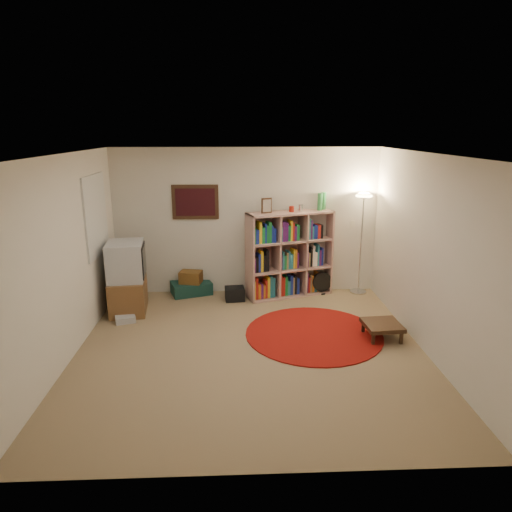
% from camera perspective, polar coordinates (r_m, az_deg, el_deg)
% --- Properties ---
extents(room, '(4.54, 4.54, 2.54)m').
position_cam_1_polar(room, '(5.68, -1.31, 0.05)').
color(room, '#876F4F').
rests_on(room, ground).
extents(bookshelf, '(1.52, 0.84, 1.75)m').
position_cam_1_polar(bookshelf, '(7.76, 4.04, 0.04)').
color(bookshelf, tan).
rests_on(bookshelf, ground).
extents(floor_lamp, '(0.44, 0.44, 1.77)m').
position_cam_1_polar(floor_lamp, '(7.90, 13.25, 5.60)').
color(floor_lamp, silver).
rests_on(floor_lamp, ground).
extents(floor_fan, '(0.35, 0.21, 0.40)m').
position_cam_1_polar(floor_fan, '(8.03, 8.23, -3.35)').
color(floor_fan, black).
rests_on(floor_fan, ground).
extents(tv_stand, '(0.62, 0.82, 1.12)m').
position_cam_1_polar(tv_stand, '(7.38, -15.78, -2.73)').
color(tv_stand, brown).
rests_on(tv_stand, ground).
extents(dvd_box, '(0.34, 0.31, 0.09)m').
position_cam_1_polar(dvd_box, '(7.15, -16.03, -7.54)').
color(dvd_box, '#BCBCC1').
rests_on(dvd_box, ground).
extents(suitcase, '(0.77, 0.62, 0.22)m').
position_cam_1_polar(suitcase, '(8.06, -8.08, -3.96)').
color(suitcase, '#12332D').
rests_on(suitcase, ground).
extents(wicker_basket, '(0.41, 0.33, 0.21)m').
position_cam_1_polar(wicker_basket, '(7.95, -8.15, -2.63)').
color(wicker_basket, brown).
rests_on(wicker_basket, suitcase).
extents(duffel_bag, '(0.34, 0.30, 0.22)m').
position_cam_1_polar(duffel_bag, '(7.70, -2.66, -4.74)').
color(duffel_bag, black).
rests_on(duffel_bag, ground).
extents(paper_towel, '(0.12, 0.12, 0.24)m').
position_cam_1_polar(paper_towel, '(7.88, 0.36, -4.17)').
color(paper_towel, silver).
rests_on(paper_towel, ground).
extents(red_rug, '(1.92, 1.92, 0.02)m').
position_cam_1_polar(red_rug, '(6.55, 7.23, -9.60)').
color(red_rug, maroon).
rests_on(red_rug, ground).
extents(side_table, '(0.52, 0.52, 0.22)m').
position_cam_1_polar(side_table, '(6.54, 15.50, -8.38)').
color(side_table, black).
rests_on(side_table, ground).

